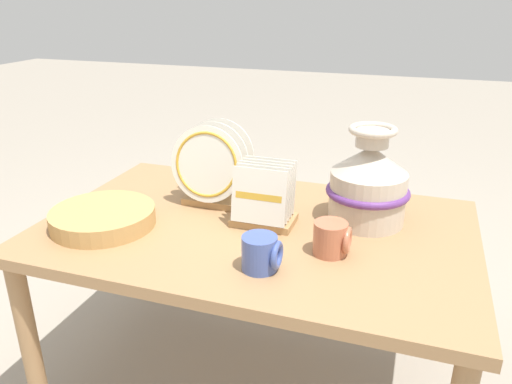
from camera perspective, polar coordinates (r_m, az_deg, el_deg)
name	(u,v)px	position (r m, az deg, el deg)	size (l,w,h in m)	color
ground_plane	(256,377)	(1.86, 0.00, -20.34)	(14.00, 14.00, 0.00)	gray
display_table	(256,244)	(1.55, 0.00, -5.93)	(1.29, 0.83, 0.59)	#9E754C
ceramic_vase	(368,183)	(1.54, 12.72, 1.06)	(0.25, 0.25, 0.30)	beige
dish_rack_round_plates	(212,170)	(1.65, -5.06, 2.54)	(0.25, 0.15, 0.27)	tan
dish_rack_square_plates	(264,201)	(1.51, 0.94, -1.01)	(0.19, 0.14, 0.19)	tan
wicker_charger_stack	(103,217)	(1.58, -17.08, -2.79)	(0.31, 0.31, 0.05)	tan
mug_terracotta_glaze	(332,238)	(1.36, 8.68, -5.27)	(0.10, 0.09, 0.09)	#B76647
mug_cobalt_glaze	(261,253)	(1.27, 0.62, -7.01)	(0.10, 0.09, 0.09)	#42569E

